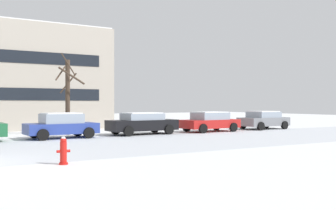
# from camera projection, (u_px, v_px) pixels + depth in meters

# --- Properties ---
(fire_hydrant) EXTENTS (0.44, 0.30, 0.92)m
(fire_hydrant) POSITION_uv_depth(u_px,v_px,m) (63.00, 150.00, 12.71)
(fire_hydrant) COLOR red
(fire_hydrant) RESTS_ON ground
(parked_car_blue) EXTENTS (4.11, 2.25, 1.48)m
(parked_car_blue) POSITION_uv_depth(u_px,v_px,m) (61.00, 125.00, 22.39)
(parked_car_blue) COLOR #283D93
(parked_car_blue) RESTS_ON ground
(parked_car_black) EXTENTS (4.63, 2.23, 1.43)m
(parked_car_black) POSITION_uv_depth(u_px,v_px,m) (142.00, 123.00, 25.20)
(parked_car_black) COLOR black
(parked_car_black) RESTS_ON ground
(parked_car_red) EXTENTS (4.33, 2.27, 1.43)m
(parked_car_red) POSITION_uv_depth(u_px,v_px,m) (210.00, 121.00, 27.69)
(parked_car_red) COLOR red
(parked_car_red) RESTS_ON ground
(parked_car_gray) EXTENTS (4.15, 2.29, 1.42)m
(parked_car_gray) POSITION_uv_depth(u_px,v_px,m) (264.00, 120.00, 30.46)
(parked_car_gray) COLOR slate
(parked_car_gray) RESTS_ON ground
(tree_far_right) EXTENTS (1.71, 1.72, 5.25)m
(tree_far_right) POSITION_uv_depth(u_px,v_px,m) (68.00, 94.00, 24.96)
(tree_far_right) COLOR #423326
(tree_far_right) RESTS_ON ground
(building_far_left) EXTENTS (13.11, 11.52, 8.21)m
(building_far_left) POSITION_uv_depth(u_px,v_px,m) (18.00, 79.00, 33.19)
(building_far_left) COLOR #B2A899
(building_far_left) RESTS_ON ground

